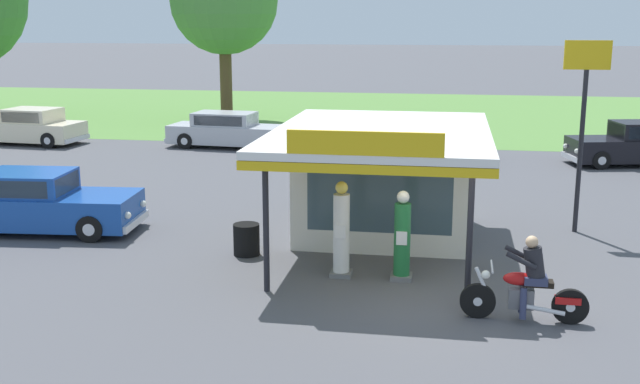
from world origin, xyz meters
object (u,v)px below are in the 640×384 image
parked_car_back_row_centre (637,146)px  featured_classic_sedan (35,204)px  gas_pump_nearside (341,233)px  parked_car_back_row_centre_left (417,142)px  motorcycle_with_rider (527,286)px  parked_car_second_row_spare (232,131)px  spare_tire_stack (246,239)px  parked_car_back_row_far_left (29,127)px  roadside_pole_sign (584,103)px  gas_pump_offside (402,239)px

parked_car_back_row_centre → featured_classic_sedan: bearing=-144.6°
gas_pump_nearside → parked_car_back_row_centre_left: size_ratio=0.38×
motorcycle_with_rider → parked_car_second_row_spare: 20.40m
motorcycle_with_rider → parked_car_second_row_spare: bearing=120.8°
parked_car_back_row_centre → spare_tire_stack: (-11.29, -13.22, -0.35)m
featured_classic_sedan → spare_tire_stack: size_ratio=7.47×
motorcycle_with_rider → parked_car_back_row_far_left: 25.78m
gas_pump_nearside → featured_classic_sedan: size_ratio=0.38×
parked_car_second_row_spare → parked_car_back_row_centre: (15.81, -1.30, 0.03)m
gas_pump_nearside → parked_car_back_row_far_left: 21.85m
parked_car_second_row_spare → roadside_pole_sign: (12.22, -11.22, 2.57)m
parked_car_back_row_centre_left → spare_tire_stack: (-3.24, -12.97, -0.33)m
gas_pump_offside → spare_tire_stack: 3.80m
parked_car_second_row_spare → parked_car_back_row_centre_left: size_ratio=1.08×
gas_pump_offside → parked_car_second_row_spare: (-8.12, 15.63, -0.17)m
parked_car_back_row_far_left → parked_car_back_row_centre: bearing=-1.8°
roadside_pole_sign → spare_tire_stack: 8.86m
parked_car_back_row_centre → roadside_pole_sign: (-3.59, -9.92, 2.54)m
parked_car_back_row_centre → motorcycle_with_rider: bearing=-108.3°
gas_pump_offside → motorcycle_with_rider: gas_pump_offside is taller
parked_car_second_row_spare → spare_tire_stack: parked_car_second_row_spare is taller
featured_classic_sedan → parked_car_back_row_centre: size_ratio=1.03×
motorcycle_with_rider → spare_tire_stack: (-5.93, 3.01, -0.29)m
roadside_pole_sign → spare_tire_stack: size_ratio=6.63×
parked_car_second_row_spare → parked_car_back_row_centre: bearing=-4.7°
parked_car_back_row_far_left → roadside_pole_sign: roadside_pole_sign is taller
motorcycle_with_rider → roadside_pole_sign: 7.05m
gas_pump_offside → parked_car_second_row_spare: gas_pump_offside is taller
motorcycle_with_rider → featured_classic_sedan: size_ratio=0.42×
gas_pump_offside → roadside_pole_sign: (4.10, 4.41, 2.40)m
parked_car_back_row_centre → gas_pump_offside: bearing=-118.2°
gas_pump_nearside → gas_pump_offside: size_ratio=1.08×
parked_car_back_row_centre → parked_car_back_row_far_left: parked_car_back_row_centre is taller
featured_classic_sedan → parked_car_second_row_spare: (1.29, 13.43, -0.01)m
motorcycle_with_rider → parked_car_back_row_far_left: motorcycle_with_rider is taller
featured_classic_sedan → parked_car_second_row_spare: 13.49m
motorcycle_with_rider → spare_tire_stack: 6.66m
parked_car_second_row_spare → parked_car_back_row_far_left: size_ratio=1.14×
parked_car_back_row_centre_left → roadside_pole_sign: size_ratio=1.11×
parked_car_second_row_spare → parked_car_back_row_far_left: 8.93m
gas_pump_offside → parked_car_back_row_centre: bearing=61.8°
gas_pump_offside → parked_car_back_row_centre: 16.27m
gas_pump_nearside → parked_car_back_row_far_left: gas_pump_nearside is taller
motorcycle_with_rider → parked_car_back_row_centre: parked_car_back_row_centre is taller
gas_pump_offside → spare_tire_stack: size_ratio=2.61×
parked_car_second_row_spare → spare_tire_stack: size_ratio=7.92×
gas_pump_nearside → parked_car_second_row_spare: bearing=113.7°
featured_classic_sedan → parked_car_back_row_centre: parked_car_back_row_centre is taller
roadside_pole_sign → spare_tire_stack: roadside_pole_sign is taller
parked_car_back_row_centre_left → gas_pump_offside: bearing=-88.5°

